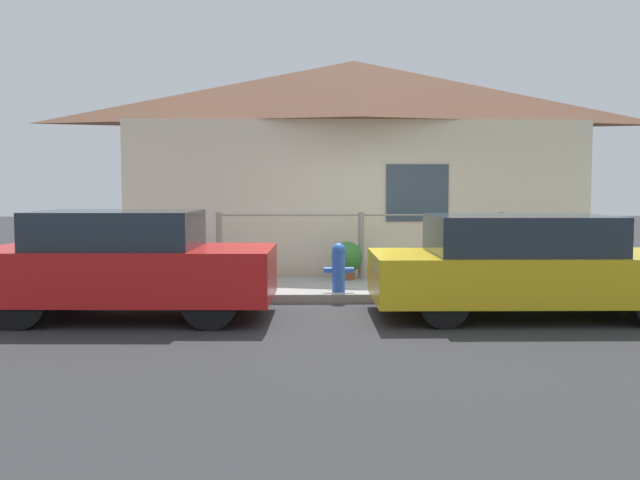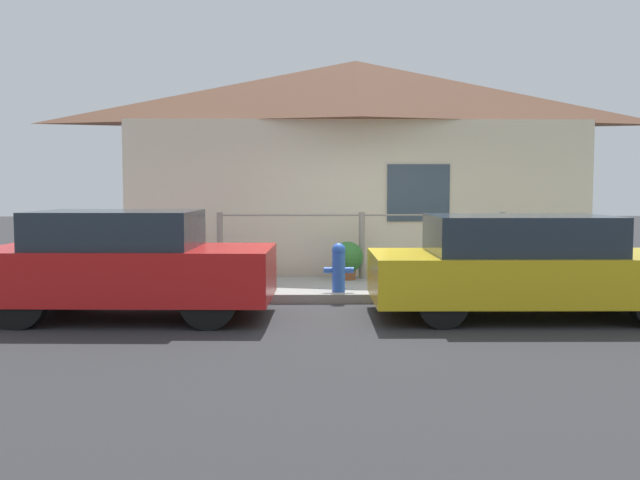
# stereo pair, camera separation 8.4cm
# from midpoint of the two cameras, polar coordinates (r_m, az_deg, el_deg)

# --- Properties ---
(ground_plane) EXTENTS (60.00, 60.00, 0.00)m
(ground_plane) POSITION_cam_midpoint_polar(r_m,az_deg,el_deg) (10.32, 3.95, -5.10)
(ground_plane) COLOR #2D2D30
(sidewalk) EXTENTS (24.00, 2.03, 0.13)m
(sidewalk) POSITION_cam_midpoint_polar(r_m,az_deg,el_deg) (11.31, 3.45, -3.93)
(sidewalk) COLOR gray
(sidewalk) RESTS_ON ground_plane
(house) EXTENTS (8.68, 2.23, 4.05)m
(house) POSITION_cam_midpoint_polar(r_m,az_deg,el_deg) (13.63, 2.62, 10.80)
(house) COLOR beige
(house) RESTS_ON ground_plane
(fence) EXTENTS (4.90, 0.10, 1.12)m
(fence) POSITION_cam_midpoint_polar(r_m,az_deg,el_deg) (12.09, 3.10, -0.13)
(fence) COLOR gray
(fence) RESTS_ON sidewalk
(car_left) EXTENTS (3.70, 1.75, 1.38)m
(car_left) POSITION_cam_midpoint_polar(r_m,az_deg,el_deg) (9.40, -15.44, -1.87)
(car_left) COLOR red
(car_left) RESTS_ON ground_plane
(car_right) EXTENTS (4.14, 1.79, 1.32)m
(car_right) POSITION_cam_midpoint_polar(r_m,az_deg,el_deg) (9.59, 16.08, -2.00)
(car_right) COLOR gold
(car_right) RESTS_ON ground_plane
(fire_hydrant) EXTENTS (0.45, 0.20, 0.72)m
(fire_hydrant) POSITION_cam_midpoint_polar(r_m,az_deg,el_deg) (10.51, 1.27, -2.12)
(fire_hydrant) COLOR blue
(fire_hydrant) RESTS_ON sidewalk
(potted_plant_near_hydrant) EXTENTS (0.52, 0.52, 0.64)m
(potted_plant_near_hydrant) POSITION_cam_midpoint_polar(r_m,az_deg,el_deg) (11.88, 1.96, -1.49)
(potted_plant_near_hydrant) COLOR brown
(potted_plant_near_hydrant) RESTS_ON sidewalk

